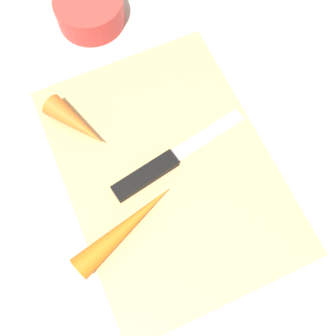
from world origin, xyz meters
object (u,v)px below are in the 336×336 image
at_px(small_bowl, 90,10).
at_px(cutting_board, 168,170).
at_px(carrot_long, 126,227).
at_px(carrot_short, 77,123).
at_px(knife, 153,168).

bearing_deg(small_bowl, cutting_board, 1.06).
xyz_separation_m(carrot_long, small_bowl, (-0.33, 0.07, -0.01)).
height_order(carrot_short, carrot_long, carrot_short).
height_order(knife, carrot_short, carrot_short).
bearing_deg(cutting_board, carrot_long, -56.20).
relative_size(knife, small_bowl, 1.96).
xyz_separation_m(carrot_short, carrot_long, (0.15, 0.01, -0.00)).
height_order(knife, carrot_long, carrot_long).
bearing_deg(knife, small_bowl, 76.92).
bearing_deg(carrot_long, cutting_board, 15.08).
relative_size(knife, carrot_long, 1.39).
bearing_deg(carrot_short, knife, 7.19).
distance_m(knife, carrot_short, 0.12).
bearing_deg(carrot_long, small_bowl, 58.48).
xyz_separation_m(carrot_short, small_bowl, (-0.17, 0.08, -0.01)).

